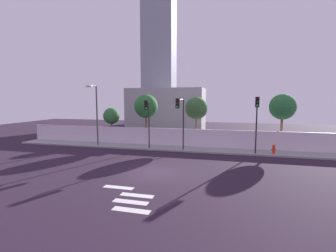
{
  "coord_description": "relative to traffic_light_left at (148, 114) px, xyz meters",
  "views": [
    {
      "loc": [
        5.03,
        -15.74,
        4.95
      ],
      "look_at": [
        -0.66,
        6.5,
        2.53
      ],
      "focal_mm": 26.46,
      "sensor_mm": 36.0,
      "label": 1
    }
  ],
  "objects": [
    {
      "name": "traffic_light_left",
      "position": [
        0.0,
        0.0,
        0.0
      ],
      "size": [
        0.5,
        1.76,
        4.76
      ],
      "color": "black",
      "rests_on": "sidewalk"
    },
    {
      "name": "roadside_tree_midleft",
      "position": [
        -1.63,
        4.15,
        0.59
      ],
      "size": [
        2.68,
        2.68,
        5.59
      ],
      "color": "brown",
      "rests_on": "ground"
    },
    {
      "name": "roadside_tree_leftmost",
      "position": [
        -5.96,
        4.15,
        -0.59
      ],
      "size": [
        1.91,
        1.91,
        4.02
      ],
      "color": "brown",
      "rests_on": "ground"
    },
    {
      "name": "traffic_light_center",
      "position": [
        3.2,
        0.02,
        0.12
      ],
      "size": [
        0.48,
        1.76,
        4.93
      ],
      "color": "black",
      "rests_on": "sidewalk"
    },
    {
      "name": "roadside_tree_midright",
      "position": [
        4.11,
        4.15,
        0.41
      ],
      "size": [
        2.43,
        2.43,
        5.27
      ],
      "color": "brown",
      "rests_on": "ground"
    },
    {
      "name": "fire_hydrant",
      "position": [
        11.54,
        0.96,
        -3.04
      ],
      "size": [
        0.44,
        0.26,
        0.84
      ],
      "color": "red",
      "rests_on": "sidewalk"
    },
    {
      "name": "perimeter_wall",
      "position": [
        2.74,
        2.75,
        -2.59
      ],
      "size": [
        36.0,
        0.18,
        1.8
      ],
      "primitive_type": "cube",
      "color": "silver",
      "rests_on": "sidewalk"
    },
    {
      "name": "tower_on_skyline",
      "position": [
        -7.27,
        28.75,
        10.71
      ],
      "size": [
        6.47,
        5.0,
        28.69
      ],
      "primitive_type": "cube",
      "color": "gray",
      "rests_on": "ground"
    },
    {
      "name": "ground_plane",
      "position": [
        2.74,
        -6.74,
        -3.64
      ],
      "size": [
        80.0,
        80.0,
        0.0
      ],
      "primitive_type": "plane",
      "color": "#271A2A"
    },
    {
      "name": "crosswalk_marking",
      "position": [
        2.86,
        -11.27,
        -3.63
      ],
      "size": [
        3.65,
        3.01,
        0.01
      ],
      "color": "silver",
      "rests_on": "ground"
    },
    {
      "name": "street_lamp_curbside",
      "position": [
        -5.99,
        0.78,
        0.24
      ],
      "size": [
        0.62,
        1.73,
        6.28
      ],
      "color": "#4C4C51",
      "rests_on": "sidewalk"
    },
    {
      "name": "low_building_distant",
      "position": [
        -2.55,
        16.75,
        -0.24
      ],
      "size": [
        12.24,
        6.0,
        6.79
      ],
      "primitive_type": "cube",
      "color": "#9E9E9E",
      "rests_on": "ground"
    },
    {
      "name": "roadside_tree_rightmost",
      "position": [
        12.69,
        4.15,
        0.61
      ],
      "size": [
        2.55,
        2.55,
        5.55
      ],
      "color": "brown",
      "rests_on": "ground"
    },
    {
      "name": "traffic_light_right",
      "position": [
        9.94,
        0.29,
        0.18
      ],
      "size": [
        0.36,
        1.24,
        5.06
      ],
      "color": "black",
      "rests_on": "sidewalk"
    },
    {
      "name": "sidewalk",
      "position": [
        2.74,
        1.46,
        -3.56
      ],
      "size": [
        36.0,
        2.4,
        0.15
      ],
      "primitive_type": "cube",
      "color": "gray",
      "rests_on": "ground"
    }
  ]
}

